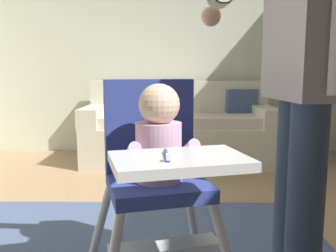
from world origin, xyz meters
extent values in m
cube|color=#9A7655|center=(0.00, 0.00, -0.05)|extent=(5.89, 6.43, 0.10)
cube|color=beige|center=(0.00, 2.45, 1.38)|extent=(5.09, 0.06, 2.77)
cube|color=beige|center=(0.23, 1.87, 0.20)|extent=(1.99, 0.84, 0.40)
cube|color=beige|center=(0.23, 2.20, 0.63)|extent=(1.99, 0.22, 0.46)
cube|color=beige|center=(-0.67, 1.87, 0.50)|extent=(0.20, 0.84, 0.20)
cube|color=beige|center=(1.14, 1.87, 0.50)|extent=(0.20, 0.84, 0.20)
cube|color=#C5B19C|center=(-0.20, 1.82, 0.46)|extent=(0.78, 0.60, 0.11)
cube|color=#C5B19C|center=(0.66, 1.82, 0.46)|extent=(0.78, 0.60, 0.11)
cube|color=#3D4C75|center=(0.93, 2.07, 0.60)|extent=(0.35, 0.15, 0.34)
cylinder|color=silver|center=(-0.17, -0.52, 0.25)|extent=(0.19, 0.13, 0.52)
cylinder|color=silver|center=(0.25, -0.40, 0.25)|extent=(0.13, 0.19, 0.52)
cube|color=#2F3F8D|center=(0.10, -0.67, 0.53)|extent=(0.44, 0.44, 0.05)
cube|color=#2F3F8D|center=(0.06, -0.53, 0.75)|extent=(0.37, 0.16, 0.37)
cube|color=silver|center=(0.17, -0.95, 0.70)|extent=(0.45, 0.36, 0.03)
cube|color=silver|center=(0.13, -0.78, 0.34)|extent=(0.41, 0.20, 0.02)
cylinder|color=#DBA6C2|center=(0.10, -0.69, 0.67)|extent=(0.21, 0.21, 0.22)
sphere|color=beige|center=(0.11, -0.70, 0.85)|extent=(0.15, 0.15, 0.15)
cylinder|color=#DBA6C2|center=(0.01, -0.76, 0.68)|extent=(0.08, 0.15, 0.10)
cylinder|color=#DBA6C2|center=(0.21, -0.70, 0.68)|extent=(0.08, 0.15, 0.10)
cylinder|color=blue|center=(0.14, -0.96, 0.72)|extent=(0.02, 0.13, 0.01)
cube|color=white|center=(0.14, -1.02, 0.73)|extent=(0.01, 0.02, 0.02)
cylinder|color=#32425B|center=(0.65, -0.56, 0.43)|extent=(0.14, 0.14, 0.86)
cylinder|color=#32425B|center=(0.66, -0.68, 0.43)|extent=(0.14, 0.14, 0.86)
cube|color=#989194|center=(0.65, -0.62, 1.17)|extent=(0.24, 0.42, 0.63)
sphere|color=tan|center=(0.31, -0.47, 1.19)|extent=(0.08, 0.08, 0.08)
camera|label=1|loc=(0.15, -2.02, 0.96)|focal=39.20mm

